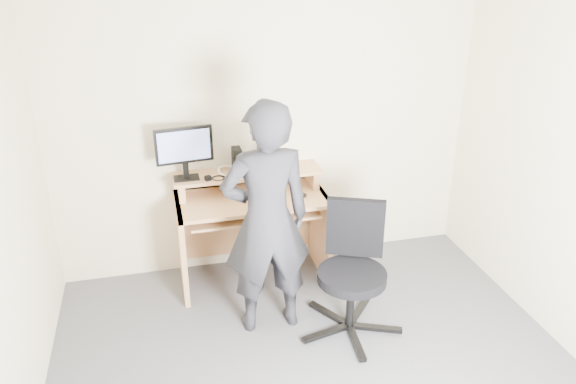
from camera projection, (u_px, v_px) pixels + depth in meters
name	position (u px, v px, depth m)	size (l,w,h in m)	color
back_wall	(268.00, 124.00, 4.56)	(3.50, 0.02, 2.50)	beige
desk	(251.00, 216.00, 4.61)	(1.20, 0.60, 0.91)	tan
monitor	(184.00, 149.00, 4.29)	(0.44, 0.12, 0.42)	black
external_drive	(237.00, 160.00, 4.49)	(0.07, 0.13, 0.20)	black
travel_mug	(262.00, 159.00, 4.53)	(0.08, 0.08, 0.18)	silver
smartphone	(273.00, 170.00, 4.54)	(0.07, 0.13, 0.01)	black
charger	(208.00, 178.00, 4.36)	(0.04, 0.04, 0.04)	black
headphones	(227.00, 171.00, 4.53)	(0.16, 0.16, 0.02)	silver
keyboard	(256.00, 211.00, 4.42)	(0.46, 0.18, 0.03)	black
mouse	(301.00, 195.00, 4.45)	(0.10, 0.06, 0.04)	black
office_chair	(353.00, 265.00, 3.99)	(0.74, 0.73, 0.93)	black
person	(266.00, 220.00, 3.86)	(0.63, 0.41, 1.72)	black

